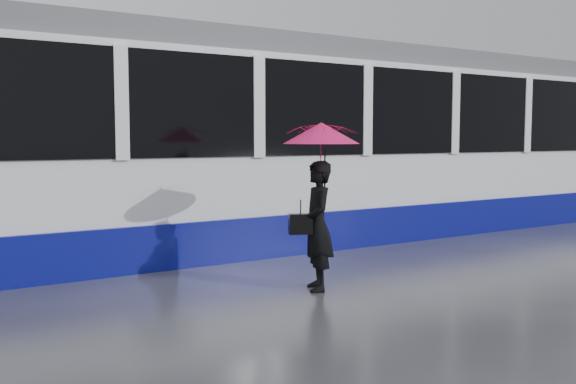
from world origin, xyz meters
TOP-DOWN VIEW (x-y plane):
  - ground at (0.00, 0.00)m, footprint 90.00×90.00m
  - rails at (0.00, 2.50)m, footprint 34.00×1.51m
  - tram at (0.12, 2.50)m, footprint 26.00×2.56m
  - woman at (-0.76, -0.72)m, footprint 0.55×0.64m
  - umbrella at (-0.71, -0.72)m, footprint 1.16×1.16m
  - handbag at (-0.98, -0.70)m, footprint 0.29×0.21m

SIDE VIEW (x-z plane):
  - ground at x=0.00m, z-range 0.00..0.00m
  - rails at x=0.00m, z-range 0.00..0.02m
  - woman at x=-0.76m, z-range 0.00..1.50m
  - handbag at x=-0.98m, z-range 0.58..0.99m
  - tram at x=0.12m, z-range -0.04..3.31m
  - umbrella at x=-0.71m, z-range 1.14..2.15m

